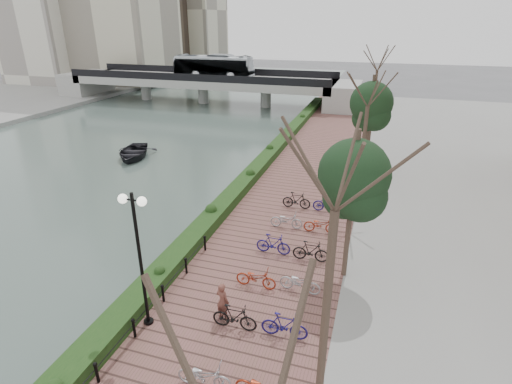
% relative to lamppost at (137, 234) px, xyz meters
% --- Properties ---
extents(river_water, '(30.00, 130.00, 0.02)m').
position_rel_lamppost_xyz_m(river_water, '(-16.47, 21.23, -4.22)').
color(river_water, '#4F625A').
rests_on(river_water, ground).
extents(promenade, '(8.00, 75.00, 0.50)m').
position_rel_lamppost_xyz_m(promenade, '(2.53, 13.73, -3.98)').
color(promenade, brown).
rests_on(promenade, ground).
extents(hedge, '(1.10, 56.00, 0.60)m').
position_rel_lamppost_xyz_m(hedge, '(-0.87, 16.23, -3.43)').
color(hedge, black).
rests_on(hedge, promenade).
extents(chain_fence, '(0.10, 14.10, 0.70)m').
position_rel_lamppost_xyz_m(chain_fence, '(-0.07, -1.77, -3.38)').
color(chain_fence, black).
rests_on(chain_fence, promenade).
extents(lamppost, '(1.02, 0.32, 5.21)m').
position_rel_lamppost_xyz_m(lamppost, '(0.00, 0.00, 0.00)').
color(lamppost, black).
rests_on(lamppost, promenade).
extents(pedestrian, '(0.65, 0.52, 1.53)m').
position_rel_lamppost_xyz_m(pedestrian, '(2.53, 1.05, -2.96)').
color(pedestrian, brown).
rests_on(pedestrian, promenade).
extents(bicycle_parking, '(2.40, 14.69, 1.00)m').
position_rel_lamppost_xyz_m(bicycle_parking, '(4.03, 4.52, -3.25)').
color(bicycle_parking, '#A1A0A4').
rests_on(bicycle_parking, promenade).
extents(street_trees, '(3.20, 37.12, 6.80)m').
position_rel_lamppost_xyz_m(street_trees, '(6.53, 8.91, -0.54)').
color(street_trees, '#362820').
rests_on(street_trees, promenade).
extents(bridge, '(36.00, 10.77, 6.50)m').
position_rel_lamppost_xyz_m(bridge, '(-16.12, 41.23, -0.86)').
color(bridge, '#9E9E99').
rests_on(bridge, ground).
extents(boat, '(4.71, 5.55, 0.98)m').
position_rel_lamppost_xyz_m(boat, '(-12.20, 17.58, -3.72)').
color(boat, black).
rests_on(boat, river_water).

